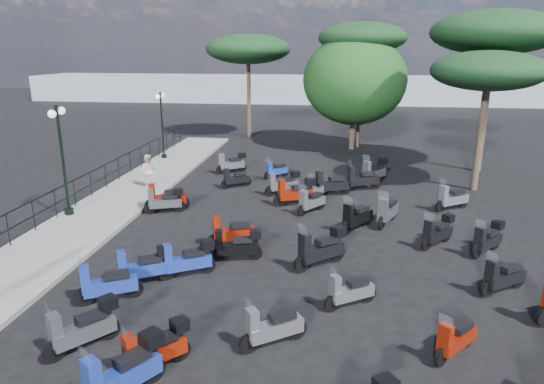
# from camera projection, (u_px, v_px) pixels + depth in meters

# --- Properties ---
(ground) EXTENTS (120.00, 120.00, 0.00)m
(ground) POSITION_uv_depth(u_px,v_px,m) (257.00, 239.00, 16.68)
(ground) COLOR black
(ground) RESTS_ON ground
(sidewalk) EXTENTS (3.00, 30.00, 0.15)m
(sidewalk) POSITION_uv_depth(u_px,v_px,m) (116.00, 203.00, 20.33)
(sidewalk) COLOR slate
(sidewalk) RESTS_ON ground
(railing) EXTENTS (0.04, 26.04, 1.10)m
(railing) POSITION_uv_depth(u_px,v_px,m) (82.00, 184.00, 20.07)
(railing) COLOR black
(railing) RESTS_ON sidewalk
(lamp_post_1) EXTENTS (0.48, 1.21, 4.18)m
(lamp_post_1) POSITION_uv_depth(u_px,v_px,m) (62.00, 154.00, 18.02)
(lamp_post_1) COLOR black
(lamp_post_1) RESTS_ON sidewalk
(lamp_post_2) EXTENTS (0.30, 1.12, 3.80)m
(lamp_post_2) POSITION_uv_depth(u_px,v_px,m) (162.00, 121.00, 27.67)
(lamp_post_2) COLOR black
(lamp_post_2) RESTS_ON sidewalk
(pedestrian_far) EXTENTS (0.84, 0.72, 1.51)m
(pedestrian_far) POSITION_uv_depth(u_px,v_px,m) (148.00, 171.00, 22.25)
(pedestrian_far) COLOR beige
(pedestrian_far) RESTS_ON sidewalk
(scooter_0) EXTENTS (1.22, 1.43, 1.37)m
(scooter_0) POSITION_uv_depth(u_px,v_px,m) (83.00, 328.00, 10.43)
(scooter_0) COLOR black
(scooter_0) RESTS_ON ground
(scooter_1) EXTENTS (1.57, 0.98, 1.38)m
(scooter_1) POSITION_uv_depth(u_px,v_px,m) (107.00, 285.00, 12.43)
(scooter_1) COLOR black
(scooter_1) RESTS_ON ground
(scooter_2) EXTENTS (1.53, 1.01, 1.34)m
(scooter_2) POSITION_uv_depth(u_px,v_px,m) (187.00, 260.00, 13.82)
(scooter_2) COLOR black
(scooter_2) RESTS_ON ground
(scooter_3) EXTENTS (1.72, 0.89, 1.44)m
(scooter_3) POSITION_uv_depth(u_px,v_px,m) (166.00, 199.00, 19.47)
(scooter_3) COLOR black
(scooter_3) RESTS_ON ground
(scooter_4) EXTENTS (1.55, 0.78, 1.29)m
(scooter_4) POSITION_uv_depth(u_px,v_px,m) (165.00, 201.00, 19.18)
(scooter_4) COLOR black
(scooter_4) RESTS_ON ground
(scooter_5) EXTENTS (1.33, 0.96, 1.22)m
(scooter_5) POSITION_uv_depth(u_px,v_px,m) (235.00, 179.00, 22.69)
(scooter_5) COLOR black
(scooter_5) RESTS_ON ground
(scooter_6) EXTENTS (1.19, 1.61, 1.46)m
(scooter_6) POSITION_uv_depth(u_px,v_px,m) (123.00, 373.00, 8.94)
(scooter_6) COLOR black
(scooter_6) RESTS_ON ground
(scooter_7) EXTENTS (1.23, 1.27, 1.28)m
(scooter_7) POSITION_uv_depth(u_px,v_px,m) (155.00, 350.00, 9.74)
(scooter_7) COLOR black
(scooter_7) RESTS_ON ground
(scooter_8) EXTENTS (1.64, 0.89, 1.39)m
(scooter_8) POSITION_uv_depth(u_px,v_px,m) (232.00, 233.00, 15.90)
(scooter_8) COLOR black
(scooter_8) RESTS_ON ground
(scooter_9) EXTENTS (1.71, 0.96, 1.45)m
(scooter_9) POSITION_uv_depth(u_px,v_px,m) (295.00, 192.00, 20.13)
(scooter_9) COLOR black
(scooter_9) RESTS_ON ground
(scooter_10) EXTENTS (1.52, 1.03, 1.35)m
(scooter_10) POSITION_uv_depth(u_px,v_px,m) (283.00, 184.00, 21.58)
(scooter_10) COLOR black
(scooter_10) RESTS_ON ground
(scooter_11) EXTENTS (1.47, 1.14, 1.35)m
(scooter_11) POSITION_uv_depth(u_px,v_px,m) (232.00, 163.00, 25.34)
(scooter_11) COLOR black
(scooter_11) RESTS_ON ground
(scooter_13) EXTENTS (1.40, 1.03, 1.30)m
(scooter_13) POSITION_uv_depth(u_px,v_px,m) (272.00, 328.00, 10.56)
(scooter_13) COLOR black
(scooter_13) RESTS_ON ground
(scooter_14) EXTENTS (1.62, 0.66, 1.30)m
(scooter_14) POSITION_uv_depth(u_px,v_px,m) (237.00, 246.00, 14.84)
(scooter_14) COLOR black
(scooter_14) RESTS_ON ground
(scooter_15) EXTENTS (1.06, 1.37, 1.30)m
(scooter_15) POSITION_uv_depth(u_px,v_px,m) (311.00, 202.00, 19.21)
(scooter_15) COLOR black
(scooter_15) RESTS_ON ground
(scooter_16) EXTENTS (0.96, 1.28, 1.20)m
(scooter_16) POSITION_uv_depth(u_px,v_px,m) (318.00, 189.00, 21.09)
(scooter_16) COLOR black
(scooter_16) RESTS_ON ground
(scooter_17) EXTENTS (1.15, 1.07, 1.18)m
(scooter_17) POSITION_uv_depth(u_px,v_px,m) (276.00, 170.00, 24.32)
(scooter_17) COLOR black
(scooter_17) RESTS_ON ground
(scooter_18) EXTENTS (1.06, 1.16, 1.18)m
(scooter_18) POSITION_uv_depth(u_px,v_px,m) (455.00, 339.00, 10.22)
(scooter_18) COLOR black
(scooter_18) RESTS_ON ground
(scooter_19) EXTENTS (1.33, 0.93, 1.21)m
(scooter_19) POSITION_uv_depth(u_px,v_px,m) (350.00, 292.00, 12.19)
(scooter_19) COLOR black
(scooter_19) RESTS_ON ground
(scooter_20) EXTENTS (1.53, 1.37, 1.49)m
(scooter_20) POSITION_uv_depth(u_px,v_px,m) (321.00, 249.00, 14.43)
(scooter_20) COLOR black
(scooter_20) RESTS_ON ground
(scooter_21) EXTENTS (1.15, 1.51, 1.42)m
(scooter_21) POSITION_uv_depth(u_px,v_px,m) (356.00, 217.00, 17.32)
(scooter_21) COLOR black
(scooter_21) RESTS_ON ground
(scooter_22) EXTENTS (0.94, 1.71, 1.45)m
(scooter_22) POSITION_uv_depth(u_px,v_px,m) (387.00, 212.00, 17.89)
(scooter_22) COLOR black
(scooter_22) RESTS_ON ground
(scooter_23) EXTENTS (1.75, 0.93, 1.47)m
(scooter_23) POSITION_uv_depth(u_px,v_px,m) (330.00, 185.00, 21.41)
(scooter_23) COLOR black
(scooter_23) RESTS_ON ground
(scooter_26) EXTENTS (1.41, 1.00, 1.29)m
(scooter_26) POSITION_uv_depth(u_px,v_px,m) (503.00, 277.00, 12.90)
(scooter_26) COLOR black
(scooter_26) RESTS_ON ground
(scooter_27) EXTENTS (1.22, 1.28, 1.29)m
(scooter_27) POSITION_uv_depth(u_px,v_px,m) (438.00, 232.00, 15.96)
(scooter_27) COLOR black
(scooter_27) RESTS_ON ground
(scooter_28) EXTENTS (1.49, 1.08, 1.37)m
(scooter_28) POSITION_uv_depth(u_px,v_px,m) (452.00, 199.00, 19.52)
(scooter_28) COLOR black
(scooter_28) RESTS_ON ground
(scooter_29) EXTENTS (1.33, 1.56, 1.49)m
(scooter_29) POSITION_uv_depth(u_px,v_px,m) (374.00, 172.00, 23.41)
(scooter_29) COLOR black
(scooter_29) RESTS_ON ground
(scooter_30) EXTENTS (1.75, 0.93, 1.47)m
(scooter_30) POSITION_uv_depth(u_px,v_px,m) (362.00, 180.00, 22.23)
(scooter_30) COLOR black
(scooter_30) RESTS_ON ground
(scooter_31) EXTENTS (1.22, 1.28, 1.29)m
(scooter_31) POSITION_uv_depth(u_px,v_px,m) (488.00, 239.00, 15.35)
(scooter_31) COLOR black
(scooter_31) RESTS_ON ground
(scooter_32) EXTENTS (1.53, 1.01, 1.34)m
(scooter_32) POSITION_uv_depth(u_px,v_px,m) (143.00, 267.00, 13.39)
(scooter_32) COLOR black
(scooter_32) RESTS_ON ground
(broadleaf_tree) EXTENTS (6.50, 6.50, 7.12)m
(broadleaf_tree) POSITION_uv_depth(u_px,v_px,m) (355.00, 80.00, 30.29)
(broadleaf_tree) COLOR #38281E
(broadleaf_tree) RESTS_ON ground
(pine_0) EXTENTS (5.55, 5.55, 7.91)m
(pine_0) POSITION_uv_depth(u_px,v_px,m) (363.00, 38.00, 30.24)
(pine_0) COLOR #38281E
(pine_0) RESTS_ON ground
(pine_1) EXTENTS (6.32, 6.32, 8.17)m
(pine_1) POSITION_uv_depth(u_px,v_px,m) (495.00, 33.00, 23.91)
(pine_1) COLOR #38281E
(pine_1) RESTS_ON ground
(pine_2) EXTENTS (6.01, 6.01, 7.30)m
(pine_2) POSITION_uv_depth(u_px,v_px,m) (248.00, 49.00, 34.01)
(pine_2) COLOR #38281E
(pine_2) RESTS_ON ground
(pine_3) EXTENTS (4.94, 4.94, 6.23)m
(pine_3) POSITION_uv_depth(u_px,v_px,m) (488.00, 71.00, 20.94)
(pine_3) COLOR #38281E
(pine_3) RESTS_ON ground
(distant_hills) EXTENTS (70.00, 8.00, 3.00)m
(distant_hills) POSITION_uv_depth(u_px,v_px,m) (317.00, 89.00, 59.00)
(distant_hills) COLOR gray
(distant_hills) RESTS_ON ground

